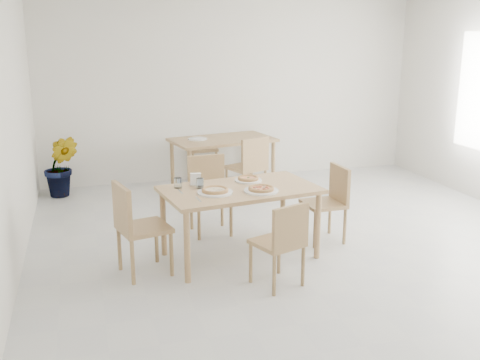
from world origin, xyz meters
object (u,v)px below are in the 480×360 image
object	(u,v)px
pizza_pepperoni	(261,188)
napkin_holder	(196,180)
plate_mushroom	(215,192)
chair_south	(283,239)
chair_west	(135,223)
plate_empty	(197,139)
chair_north	(209,188)
chair_back_n	(200,144)
chair_back_s	(250,164)
potted_plant	(61,166)
main_table	(240,195)
second_table	(222,144)
plate_pepperoni	(261,191)
plate_margherita	(248,180)
tumbler_a	(178,183)
pizza_margherita	(248,178)
tumbler_b	(200,183)
chair_east	(330,198)
pizza_mushroom	(215,190)

from	to	relation	value
pizza_pepperoni	napkin_holder	bearing A→B (deg)	146.47
plate_mushroom	chair_south	bearing A→B (deg)	-56.57
chair_west	plate_empty	world-z (taller)	chair_west
chair_north	chair_back_n	distance (m)	2.67
chair_back_n	plate_empty	distance (m)	0.82
chair_back_s	potted_plant	size ratio (longest dim) A/B	1.03
main_table	second_table	distance (m)	2.75
chair_back_s	plate_pepperoni	bearing A→B (deg)	54.67
plate_margherita	chair_back_n	size ratio (longest dim) A/B	0.32
main_table	chair_west	world-z (taller)	chair_west
tumbler_a	plate_empty	size ratio (longest dim) A/B	0.37
plate_pepperoni	pizza_pepperoni	size ratio (longest dim) A/B	1.05
pizza_margherita	plate_empty	xyz separation A→B (m)	(-0.04, 2.50, -0.02)
chair_north	chair_back_n	world-z (taller)	chair_back_n
plate_pepperoni	chair_back_s	xyz separation A→B (m)	(0.51, 2.09, -0.23)
chair_north	napkin_holder	world-z (taller)	chair_north
chair_west	second_table	size ratio (longest dim) A/B	0.57
plate_margherita	napkin_holder	bearing A→B (deg)	-176.58
main_table	plate_mushroom	distance (m)	0.32
chair_west	tumbler_b	bearing A→B (deg)	-81.80
chair_back_s	plate_mushroom	bearing A→B (deg)	42.79
plate_pepperoni	second_table	size ratio (longest dim) A/B	0.21
pizza_margherita	pizza_pepperoni	world-z (taller)	same
plate_mushroom	chair_back_s	size ratio (longest dim) A/B	0.39
plate_mushroom	chair_east	bearing A→B (deg)	12.68
tumbler_b	pizza_mushroom	bearing A→B (deg)	-65.35
main_table	plate_pepperoni	world-z (taller)	plate_pepperoni
napkin_holder	chair_back_s	xyz separation A→B (m)	(1.10, 1.70, -0.29)
main_table	plate_pepperoni	bearing A→B (deg)	-56.68
pizza_pepperoni	tumbler_a	bearing A→B (deg)	154.71
pizza_pepperoni	chair_west	bearing A→B (deg)	179.29
pizza_margherita	pizza_pepperoni	xyz separation A→B (m)	(0.01, -0.42, 0.00)
tumbler_a	main_table	bearing A→B (deg)	-16.56
chair_north	plate_margherita	bearing A→B (deg)	-66.72
tumbler_a	chair_back_s	world-z (taller)	chair_back_s
chair_north	tumbler_a	size ratio (longest dim) A/B	8.58
pizza_margherita	napkin_holder	size ratio (longest dim) A/B	2.17
pizza_pepperoni	chair_north	bearing A→B (deg)	106.01
pizza_margherita	chair_back_s	size ratio (longest dim) A/B	0.32
chair_west	plate_margherita	world-z (taller)	chair_west
chair_back_n	pizza_margherita	bearing A→B (deg)	-97.04
chair_east	main_table	bearing A→B (deg)	-82.21
chair_west	plate_pepperoni	world-z (taller)	chair_west
chair_west	pizza_margherita	distance (m)	1.34
pizza_mushroom	pizza_margherita	bearing A→B (deg)	38.36
chair_west	tumbler_a	xyz separation A→B (m)	(0.48, 0.35, 0.27)
chair_back_s	chair_west	bearing A→B (deg)	27.93
chair_north	chair_back_s	xyz separation A→B (m)	(0.82, 1.03, 0.01)
chair_north	plate_empty	distance (m)	1.90
chair_east	second_table	size ratio (longest dim) A/B	0.53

